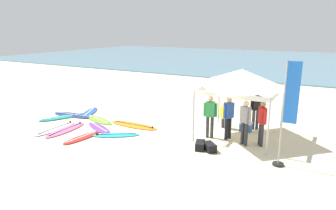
{
  "coord_description": "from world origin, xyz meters",
  "views": [
    {
      "loc": [
        5.56,
        -10.36,
        4.29
      ],
      "look_at": [
        -0.86,
        1.07,
        1.0
      ],
      "focal_mm": 32.88,
      "sensor_mm": 36.0,
      "label": 1
    }
  ],
  "objects_px": {
    "surfboard_lime": "(98,120)",
    "person_red": "(262,120)",
    "surfboard_red": "(82,137)",
    "cooler_box": "(246,127)",
    "surfboard_navy": "(75,115)",
    "banner_flag": "(286,119)",
    "person_yellow": "(225,114)",
    "surfboard_pink": "(66,130)",
    "surfboard_blue": "(89,112)",
    "person_black": "(256,107)",
    "surfboard_teal": "(62,117)",
    "person_green": "(210,114)",
    "person_grey": "(245,120)",
    "surfboard_purple": "(99,128)",
    "gear_bag_by_pole": "(210,147)",
    "surfboard_cyan": "(116,135)",
    "gear_bag_near_tent": "(200,145)",
    "surfboard_orange": "(134,125)",
    "surfboard_white": "(55,128)",
    "person_blue": "(229,115)",
    "canopy_tent": "(242,78)"
  },
  "relations": [
    {
      "from": "person_green",
      "to": "cooler_box",
      "type": "xyz_separation_m",
      "value": [
        1.06,
        1.5,
        -0.79
      ]
    },
    {
      "from": "surfboard_white",
      "to": "person_green",
      "type": "relative_size",
      "value": 1.28
    },
    {
      "from": "person_green",
      "to": "person_grey",
      "type": "bearing_deg",
      "value": -3.84
    },
    {
      "from": "surfboard_red",
      "to": "cooler_box",
      "type": "height_order",
      "value": "cooler_box"
    },
    {
      "from": "surfboard_purple",
      "to": "gear_bag_by_pole",
      "type": "xyz_separation_m",
      "value": [
        5.17,
        0.03,
        0.1
      ]
    },
    {
      "from": "gear_bag_near_tent",
      "to": "surfboard_lime",
      "type": "bearing_deg",
      "value": 170.74
    },
    {
      "from": "gear_bag_by_pole",
      "to": "surfboard_red",
      "type": "bearing_deg",
      "value": -165.17
    },
    {
      "from": "surfboard_blue",
      "to": "person_grey",
      "type": "relative_size",
      "value": 1.23
    },
    {
      "from": "surfboard_blue",
      "to": "person_green",
      "type": "bearing_deg",
      "value": -3.23
    },
    {
      "from": "surfboard_navy",
      "to": "person_yellow",
      "type": "relative_size",
      "value": 2.18
    },
    {
      "from": "person_black",
      "to": "cooler_box",
      "type": "bearing_deg",
      "value": -121.53
    },
    {
      "from": "surfboard_teal",
      "to": "person_grey",
      "type": "bearing_deg",
      "value": 5.44
    },
    {
      "from": "surfboard_navy",
      "to": "surfboard_purple",
      "type": "xyz_separation_m",
      "value": [
        2.42,
        -0.94,
        0.0
      ]
    },
    {
      "from": "surfboard_lime",
      "to": "person_red",
      "type": "distance_m",
      "value": 7.6
    },
    {
      "from": "banner_flag",
      "to": "surfboard_navy",
      "type": "bearing_deg",
      "value": 174.43
    },
    {
      "from": "person_yellow",
      "to": "gear_bag_by_pole",
      "type": "relative_size",
      "value": 2.0
    },
    {
      "from": "gear_bag_near_tent",
      "to": "gear_bag_by_pole",
      "type": "relative_size",
      "value": 1.0
    },
    {
      "from": "canopy_tent",
      "to": "surfboard_pink",
      "type": "bearing_deg",
      "value": -156.57
    },
    {
      "from": "surfboard_cyan",
      "to": "surfboard_blue",
      "type": "height_order",
      "value": "same"
    },
    {
      "from": "gear_bag_near_tent",
      "to": "surfboard_purple",
      "type": "bearing_deg",
      "value": -179.86
    },
    {
      "from": "surfboard_teal",
      "to": "surfboard_blue",
      "type": "distance_m",
      "value": 1.43
    },
    {
      "from": "surfboard_purple",
      "to": "surfboard_teal",
      "type": "bearing_deg",
      "value": 172.17
    },
    {
      "from": "surfboard_teal",
      "to": "surfboard_cyan",
      "type": "distance_m",
      "value": 4.03
    },
    {
      "from": "surfboard_navy",
      "to": "person_yellow",
      "type": "distance_m",
      "value": 7.43
    },
    {
      "from": "surfboard_blue",
      "to": "banner_flag",
      "type": "bearing_deg",
      "value": -9.98
    },
    {
      "from": "surfboard_blue",
      "to": "person_black",
      "type": "relative_size",
      "value": 1.23
    },
    {
      "from": "surfboard_teal",
      "to": "banner_flag",
      "type": "xyz_separation_m",
      "value": [
        10.38,
        -0.41,
        1.54
      ]
    },
    {
      "from": "person_black",
      "to": "gear_bag_near_tent",
      "type": "relative_size",
      "value": 2.85
    },
    {
      "from": "person_grey",
      "to": "gear_bag_by_pole",
      "type": "xyz_separation_m",
      "value": [
        -0.9,
        -1.19,
        -0.85
      ]
    },
    {
      "from": "surfboard_red",
      "to": "banner_flag",
      "type": "bearing_deg",
      "value": 9.5
    },
    {
      "from": "person_grey",
      "to": "banner_flag",
      "type": "relative_size",
      "value": 0.5
    },
    {
      "from": "person_green",
      "to": "person_grey",
      "type": "distance_m",
      "value": 1.43
    },
    {
      "from": "person_red",
      "to": "surfboard_navy",
      "type": "bearing_deg",
      "value": -176.98
    },
    {
      "from": "surfboard_orange",
      "to": "surfboard_lime",
      "type": "relative_size",
      "value": 1.11
    },
    {
      "from": "surfboard_pink",
      "to": "gear_bag_by_pole",
      "type": "height_order",
      "value": "gear_bag_by_pole"
    },
    {
      "from": "surfboard_red",
      "to": "gear_bag_near_tent",
      "type": "height_order",
      "value": "gear_bag_near_tent"
    },
    {
      "from": "person_yellow",
      "to": "person_black",
      "type": "bearing_deg",
      "value": 22.47
    },
    {
      "from": "surfboard_cyan",
      "to": "cooler_box",
      "type": "distance_m",
      "value": 5.5
    },
    {
      "from": "surfboard_cyan",
      "to": "surfboard_white",
      "type": "bearing_deg",
      "value": -167.34
    },
    {
      "from": "gear_bag_by_pole",
      "to": "person_blue",
      "type": "bearing_deg",
      "value": 83.42
    },
    {
      "from": "surfboard_cyan",
      "to": "gear_bag_by_pole",
      "type": "relative_size",
      "value": 3.11
    },
    {
      "from": "surfboard_teal",
      "to": "person_red",
      "type": "bearing_deg",
      "value": 6.38
    },
    {
      "from": "surfboard_pink",
      "to": "surfboard_lime",
      "type": "height_order",
      "value": "same"
    },
    {
      "from": "surfboard_purple",
      "to": "surfboard_cyan",
      "type": "bearing_deg",
      "value": -17.2
    },
    {
      "from": "gear_bag_by_pole",
      "to": "cooler_box",
      "type": "relative_size",
      "value": 1.2
    },
    {
      "from": "surfboard_teal",
      "to": "person_yellow",
      "type": "bearing_deg",
      "value": 17.61
    },
    {
      "from": "person_black",
      "to": "gear_bag_near_tent",
      "type": "xyz_separation_m",
      "value": [
        -1.18,
        -3.24,
        -0.85
      ]
    },
    {
      "from": "person_blue",
      "to": "banner_flag",
      "type": "xyz_separation_m",
      "value": [
        2.32,
        -1.54,
        0.59
      ]
    },
    {
      "from": "surfboard_purple",
      "to": "person_blue",
      "type": "xyz_separation_m",
      "value": [
        5.34,
        1.5,
        0.95
      ]
    },
    {
      "from": "person_grey",
      "to": "gear_bag_by_pole",
      "type": "bearing_deg",
      "value": -127.24
    }
  ]
}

